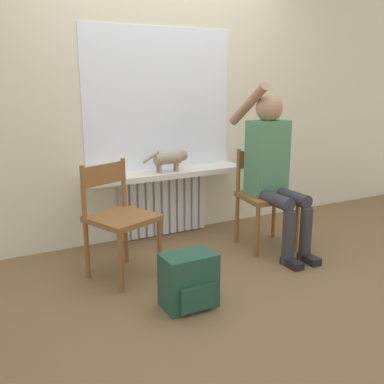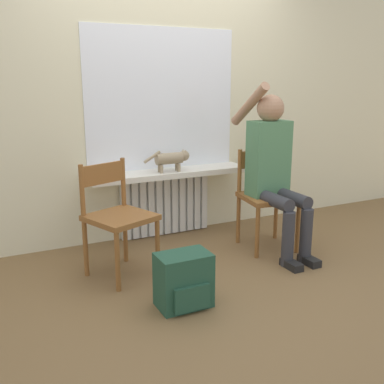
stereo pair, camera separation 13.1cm
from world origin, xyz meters
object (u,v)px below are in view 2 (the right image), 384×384
at_px(backpack, 184,281).
at_px(chair_left, 117,215).
at_px(person, 274,165).
at_px(chair_right, 266,196).
at_px(cat, 172,158).

bearing_deg(backpack, chair_left, 108.76).
bearing_deg(person, backpack, -152.19).
bearing_deg(chair_left, person, -25.59).
height_order(chair_right, cat, chair_right).
height_order(chair_left, person, person).
height_order(person, cat, person).
distance_m(chair_left, person, 1.38).
distance_m(chair_left, chair_right, 1.35).
bearing_deg(backpack, chair_right, 31.48).
xyz_separation_m(chair_left, backpack, (0.23, -0.68, -0.29)).
bearing_deg(chair_right, chair_left, -172.43).
distance_m(chair_left, cat, 0.92).
height_order(chair_left, backpack, chair_left).
xyz_separation_m(chair_right, cat, (-0.66, 0.53, 0.30)).
bearing_deg(person, chair_right, 87.66).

